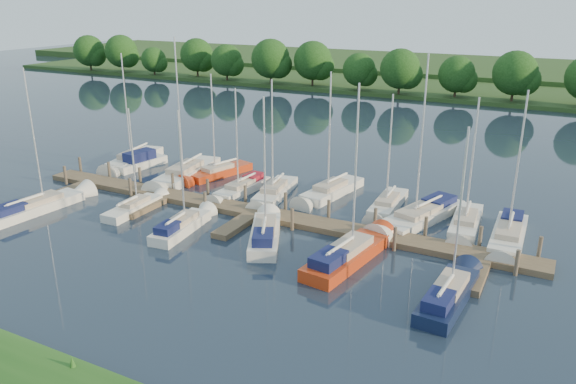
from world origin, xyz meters
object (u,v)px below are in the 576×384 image
at_px(dock, 252,215).
at_px(sailboat_n_0, 133,161).
at_px(sailboat_n_5, 274,194).
at_px(motorboat, 139,164).
at_px(sailboat_s_2, 182,227).

bearing_deg(dock, sailboat_n_0, 158.59).
bearing_deg(sailboat_n_5, motorboat, -14.15).
distance_m(dock, sailboat_n_5, 4.69).
xyz_separation_m(dock, sailboat_n_0, (-17.15, 6.73, 0.08)).
height_order(dock, sailboat_n_0, sailboat_n_0).
height_order(sailboat_n_0, motorboat, sailboat_n_0).
distance_m(motorboat, sailboat_s_2, 16.29).
distance_m(sailboat_n_5, sailboat_s_2, 9.15).
distance_m(dock, motorboat, 16.82).
bearing_deg(sailboat_n_5, sailboat_s_2, 66.15).
xyz_separation_m(dock, sailboat_s_2, (-2.98, -4.22, 0.13)).
bearing_deg(dock, motorboat, 159.44).
relative_size(sailboat_n_0, motorboat, 1.76).
bearing_deg(sailboat_s_2, sailboat_n_0, 136.36).
relative_size(dock, sailboat_s_2, 4.62).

